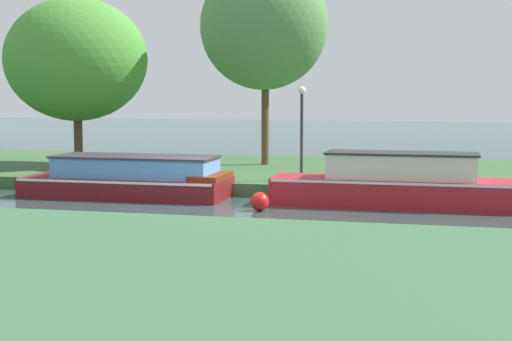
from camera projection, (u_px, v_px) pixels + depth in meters
name	position (u px, v px, depth m)	size (l,w,h in m)	color
ground_plane	(201.00, 206.00, 21.79)	(120.00, 120.00, 0.00)	#2B4745
riverbank_far	(260.00, 173.00, 28.53)	(72.00, 10.00, 0.40)	#395F34
riverbank_near	(36.00, 271.00, 13.08)	(72.00, 10.00, 0.40)	#3A6541
maroon_barge	(131.00, 179.00, 23.51)	(6.19, 2.26, 1.25)	maroon
red_narrowboat	(398.00, 184.00, 21.61)	(6.94, 1.74, 1.51)	#AE1C26
willow_tree_left	(76.00, 59.00, 28.94)	(5.41, 4.70, 6.23)	brown
willow_tree_centre	(264.00, 26.00, 28.72)	(4.77, 3.79, 7.54)	brown
lamp_post	(302.00, 122.00, 24.18)	(0.24, 0.24, 2.93)	#333338
mooring_post_near	(344.00, 172.00, 23.33)	(0.15, 0.15, 0.74)	brown
mooring_post_far	(83.00, 165.00, 25.36)	(0.16, 0.16, 0.75)	#4B3631
channel_buoy	(260.00, 201.00, 20.84)	(0.51, 0.51, 0.51)	red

